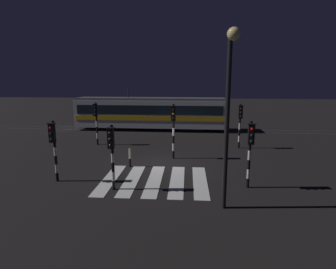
{
  "coord_description": "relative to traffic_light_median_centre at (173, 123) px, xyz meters",
  "views": [
    {
      "loc": [
        1.98,
        -16.29,
        5.07
      ],
      "look_at": [
        0.2,
        2.28,
        1.4
      ],
      "focal_mm": 30.16,
      "sensor_mm": 36.0,
      "label": 1
    }
  ],
  "objects": [
    {
      "name": "ground_plane",
      "position": [
        -0.64,
        -1.29,
        -2.33
      ],
      "size": [
        120.0,
        120.0,
        0.0
      ],
      "primitive_type": "plane",
      "color": "black"
    },
    {
      "name": "rail_near",
      "position": [
        -0.64,
        9.63,
        -2.32
      ],
      "size": [
        80.0,
        0.12,
        0.03
      ],
      "primitive_type": "cube",
      "color": "#59595E",
      "rests_on": "ground"
    },
    {
      "name": "rail_far",
      "position": [
        -0.64,
        11.07,
        -2.32
      ],
      "size": [
        80.0,
        0.12,
        0.03
      ],
      "primitive_type": "cube",
      "color": "#59595E",
      "rests_on": "ground"
    },
    {
      "name": "crosswalk_zebra",
      "position": [
        -0.64,
        -4.1,
        -2.32
      ],
      "size": [
        5.43,
        4.72,
        0.02
      ],
      "color": "silver",
      "rests_on": "ground"
    },
    {
      "name": "traffic_light_median_centre",
      "position": [
        0.0,
        0.0,
        0.0
      ],
      "size": [
        0.36,
        0.42,
        3.54
      ],
      "color": "black",
      "rests_on": "ground"
    },
    {
      "name": "traffic_light_corner_near_left",
      "position": [
        -5.53,
        -4.73,
        -0.3
      ],
      "size": [
        0.36,
        0.42,
        3.09
      ],
      "color": "black",
      "rests_on": "ground"
    },
    {
      "name": "traffic_light_corner_near_right",
      "position": [
        3.9,
        -4.69,
        -0.22
      ],
      "size": [
        0.36,
        0.42,
        3.19
      ],
      "color": "black",
      "rests_on": "ground"
    },
    {
      "name": "traffic_light_corner_far_right",
      "position": [
        4.65,
        3.24,
        -0.15
      ],
      "size": [
        0.36,
        0.42,
        3.31
      ],
      "color": "black",
      "rests_on": "ground"
    },
    {
      "name": "traffic_light_kerb_mid_left",
      "position": [
        -2.37,
        -5.54,
        -0.32
      ],
      "size": [
        0.36,
        0.42,
        3.06
      ],
      "color": "black",
      "rests_on": "ground"
    },
    {
      "name": "traffic_light_corner_far_left",
      "position": [
        -6.24,
        3.33,
        -0.14
      ],
      "size": [
        0.36,
        0.42,
        3.33
      ],
      "color": "black",
      "rests_on": "ground"
    },
    {
      "name": "street_lamp_near_kerb",
      "position": [
        2.56,
        -7.15,
        1.98
      ],
      "size": [
        0.44,
        1.21,
        6.74
      ],
      "color": "black",
      "rests_on": "ground"
    },
    {
      "name": "tram",
      "position": [
        -3.11,
        10.34,
        -0.59
      ],
      "size": [
        15.12,
        2.58,
        4.15
      ],
      "color": "silver",
      "rests_on": "ground"
    },
    {
      "name": "bollard_island_edge",
      "position": [
        -2.41,
        -1.93,
        -1.77
      ],
      "size": [
        0.12,
        0.12,
        1.11
      ],
      "color": "black",
      "rests_on": "ground"
    }
  ]
}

